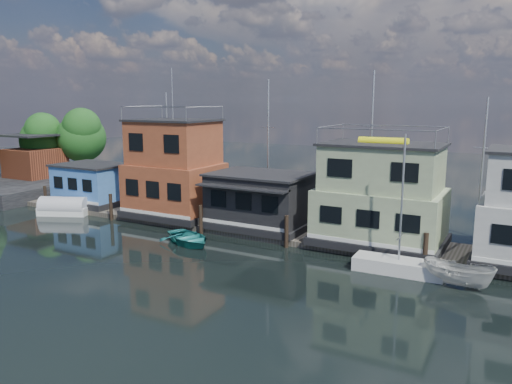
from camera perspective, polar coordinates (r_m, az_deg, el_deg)
The scene contains 13 objects.
ground at distance 28.04m, azimuth -10.51°, elevation -10.16°, with size 160.00×160.00×0.00m, color black.
dock at distance 37.54m, azimuth 1.18°, elevation -4.32°, with size 48.00×5.00×0.40m, color #595147.
houseboat_blue at distance 48.03m, azimuth -18.18°, elevation 0.87°, with size 6.40×4.90×3.66m.
houseboat_red at distance 41.34m, azimuth -9.29°, elevation 2.44°, with size 7.40×5.90×11.86m.
houseboat_dark at distance 37.25m, azimuth 0.50°, elevation -0.94°, with size 7.40×6.10×4.06m.
houseboat_green at distance 33.79m, azimuth 14.07°, elevation -0.49°, with size 8.40×5.90×7.03m.
pilings at distance 35.10m, azimuth -1.43°, elevation -3.86°, with size 42.28×0.28×2.20m.
background_masts at distance 40.23m, azimuth 11.26°, elevation 4.23°, with size 36.40×0.16×12.00m.
shore at distance 59.95m, azimuth -23.86°, elevation 3.67°, with size 12.40×15.72×8.24m.
motorboat at distance 28.81m, azimuth 22.13°, elevation -8.67°, with size 1.43×3.79×1.47m, color beige.
dinghy_teal at distance 34.75m, azimuth -7.69°, elevation -5.22°, with size 3.10×4.34×0.90m, color #217B7A.
tarp_runabout at distance 46.11m, azimuth -21.12°, elevation -1.68°, with size 4.49×3.15×1.70m.
day_sailer at distance 30.07m, azimuth 15.96°, elevation -8.04°, with size 5.11×1.85×7.97m.
Camera 1 is at (16.88, -20.13, 9.82)m, focal length 35.00 mm.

